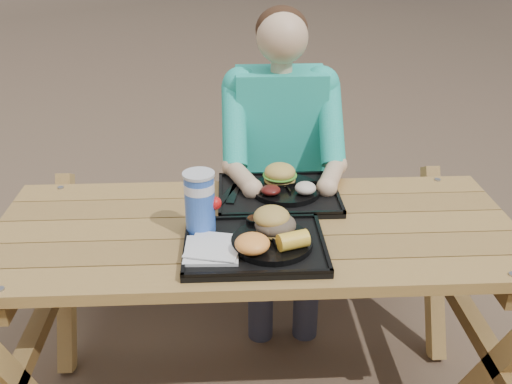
{
  "coord_description": "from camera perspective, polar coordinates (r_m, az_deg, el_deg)",
  "views": [
    {
      "loc": [
        -0.08,
        -1.71,
        1.72
      ],
      "look_at": [
        0.0,
        0.0,
        0.88
      ],
      "focal_mm": 40.0,
      "sensor_mm": 36.0,
      "label": 1
    }
  ],
  "objects": [
    {
      "name": "baked_beans",
      "position": [
        2.09,
        1.49,
        0.19
      ],
      "size": [
        0.07,
        0.07,
        0.03
      ],
      "primitive_type": "ellipsoid",
      "color": "#4E120F",
      "rests_on": "plate_far"
    },
    {
      "name": "sandwich",
      "position": [
        1.82,
        1.97,
        -2.22
      ],
      "size": [
        0.12,
        0.12,
        0.13
      ],
      "primitive_type": null,
      "color": "#B99141",
      "rests_on": "plate_near"
    },
    {
      "name": "tray_far",
      "position": [
        2.15,
        2.25,
        -0.37
      ],
      "size": [
        0.45,
        0.35,
        0.02
      ],
      "primitive_type": "cube",
      "color": "black",
      "rests_on": "picnic_table"
    },
    {
      "name": "plate_far",
      "position": [
        2.15,
        3.03,
        0.24
      ],
      "size": [
        0.26,
        0.26,
        0.02
      ],
      "primitive_type": "cylinder",
      "color": "black",
      "rests_on": "tray_far"
    },
    {
      "name": "burger",
      "position": [
        2.17,
        2.41,
        2.38
      ],
      "size": [
        0.12,
        0.12,
        0.11
      ],
      "primitive_type": null,
      "color": "gold",
      "rests_on": "plate_far"
    },
    {
      "name": "potato_salad",
      "position": [
        2.1,
        4.97,
        0.4
      ],
      "size": [
        0.08,
        0.08,
        0.04
      ],
      "primitive_type": "ellipsoid",
      "color": "beige",
      "rests_on": "plate_far"
    },
    {
      "name": "picnic_table",
      "position": [
        2.18,
        -0.0,
        -12.02
      ],
      "size": [
        1.8,
        1.49,
        0.75
      ],
      "primitive_type": null,
      "color": "#999999",
      "rests_on": "ground"
    },
    {
      "name": "diner",
      "position": [
        2.58,
        2.34,
        1.35
      ],
      "size": [
        0.48,
        0.84,
        1.28
      ],
      "primitive_type": null,
      "color": "#1987B3",
      "rests_on": "ground"
    },
    {
      "name": "napkin_stack",
      "position": [
        1.79,
        -4.46,
        -5.73
      ],
      "size": [
        0.17,
        0.17,
        0.02
      ],
      "primitive_type": "cube",
      "rotation": [
        0.0,
        0.0,
        -0.03
      ],
      "color": "silver",
      "rests_on": "tray_near"
    },
    {
      "name": "cutlery_far",
      "position": [
        2.14,
        -2.24,
        -0.11
      ],
      "size": [
        0.06,
        0.18,
        0.01
      ],
      "primitive_type": "cube",
      "rotation": [
        0.0,
        0.0,
        -0.18
      ],
      "color": "black",
      "rests_on": "tray_far"
    },
    {
      "name": "condiment_mustard",
      "position": [
        1.93,
        1.47,
        -2.73
      ],
      "size": [
        0.06,
        0.06,
        0.03
      ],
      "primitive_type": "cylinder",
      "color": "yellow",
      "rests_on": "tray_near"
    },
    {
      "name": "corn_cob",
      "position": [
        1.76,
        3.73,
        -4.85
      ],
      "size": [
        0.12,
        0.12,
        0.06
      ],
      "primitive_type": null,
      "rotation": [
        0.0,
        0.0,
        0.32
      ],
      "color": "yellow",
      "rests_on": "plate_near"
    },
    {
      "name": "condiment_bbq",
      "position": [
        1.91,
        -0.16,
        -3.04
      ],
      "size": [
        0.06,
        0.06,
        0.03
      ],
      "primitive_type": "cylinder",
      "color": "#321205",
      "rests_on": "tray_near"
    },
    {
      "name": "mac_cheese",
      "position": [
        1.74,
        -0.37,
        -5.18
      ],
      "size": [
        0.11,
        0.11,
        0.05
      ],
      "primitive_type": "ellipsoid",
      "color": "#FFA343",
      "rests_on": "plate_near"
    },
    {
      "name": "soda_cup",
      "position": [
        1.86,
        -5.64,
        -1.15
      ],
      "size": [
        0.1,
        0.1,
        0.2
      ],
      "primitive_type": "cylinder",
      "color": "#1849B7",
      "rests_on": "tray_near"
    },
    {
      "name": "tray_near",
      "position": [
        1.83,
        -0.14,
        -5.51
      ],
      "size": [
        0.45,
        0.35,
        0.02
      ],
      "primitive_type": "cube",
      "color": "black",
      "rests_on": "picnic_table"
    },
    {
      "name": "plate_near",
      "position": [
        1.82,
        1.61,
        -5.01
      ],
      "size": [
        0.26,
        0.26,
        0.02
      ],
      "primitive_type": "cylinder",
      "color": "black",
      "rests_on": "tray_near"
    }
  ]
}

